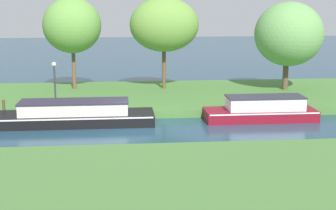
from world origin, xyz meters
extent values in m
plane|color=#1E3E52|center=(0.00, 0.00, 0.00)|extent=(120.00, 120.00, 0.00)
cube|color=#477736|center=(0.00, 7.00, 0.20)|extent=(72.00, 10.00, 0.40)
cube|color=#487437|center=(0.00, -9.00, 0.20)|extent=(72.00, 10.00, 0.40)
cube|color=black|center=(-3.34, 1.20, 0.28)|extent=(8.23, 2.25, 0.56)
cube|color=white|center=(-3.34, 1.20, 0.52)|extent=(8.07, 2.28, 0.07)
cube|color=silver|center=(-3.25, 1.20, 0.86)|extent=(5.38, 1.71, 0.59)
cube|color=#2B2738|center=(-3.25, 1.20, 1.18)|extent=(5.48, 1.80, 0.06)
cube|color=maroon|center=(6.39, 1.20, 0.29)|extent=(5.82, 1.92, 0.57)
cube|color=white|center=(6.39, 1.20, 0.53)|extent=(5.70, 1.95, 0.07)
cube|color=white|center=(6.65, 1.20, 0.89)|extent=(3.96, 1.46, 0.64)
cube|color=#2D2E3B|center=(6.65, 1.20, 1.24)|extent=(4.06, 1.54, 0.06)
cylinder|color=brown|center=(-3.93, 9.26, 2.00)|extent=(0.24, 0.24, 3.19)
ellipsoid|color=#639941|center=(-3.93, 9.16, 4.58)|extent=(3.76, 3.73, 3.58)
cylinder|color=brown|center=(1.99, 8.93, 2.03)|extent=(0.25, 0.25, 3.26)
ellipsoid|color=olive|center=(1.99, 8.57, 4.62)|extent=(4.47, 3.39, 3.48)
cylinder|color=brown|center=(9.89, 7.75, 1.66)|extent=(0.36, 0.36, 2.52)
ellipsoid|color=#669E54|center=(9.89, 7.48, 4.05)|extent=(4.38, 4.44, 4.09)
cylinder|color=#333338|center=(-4.44, 3.35, 1.55)|extent=(0.10, 0.10, 2.29)
sphere|color=white|center=(-4.44, 3.35, 2.81)|extent=(0.24, 0.24, 0.24)
cylinder|color=#503D27|center=(-6.98, 2.30, 0.75)|extent=(0.15, 0.15, 0.70)
cylinder|color=#493920|center=(8.05, 2.30, 0.76)|extent=(0.13, 0.13, 0.73)
camera|label=1|loc=(-0.87, -24.02, 6.28)|focal=53.82mm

